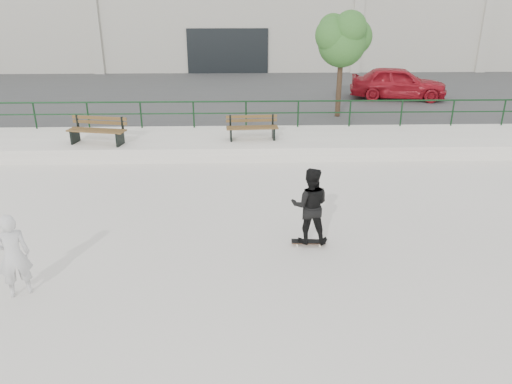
{
  "coord_description": "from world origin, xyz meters",
  "views": [
    {
      "loc": [
        0.85,
        -7.97,
        5.5
      ],
      "look_at": [
        1.13,
        2.0,
        1.4
      ],
      "focal_mm": 35.0,
      "sensor_mm": 36.0,
      "label": 1
    }
  ],
  "objects_px": {
    "tree": "(343,37)",
    "bench_right": "(252,128)",
    "skateboard": "(308,242)",
    "seated_skater": "(13,256)",
    "bench_left": "(98,131)",
    "red_car": "(398,83)",
    "standing_skater": "(310,206)"
  },
  "relations": [
    {
      "from": "tree",
      "to": "bench_right",
      "type": "bearing_deg",
      "value": -137.93
    },
    {
      "from": "skateboard",
      "to": "tree",
      "type": "bearing_deg",
      "value": 79.98
    },
    {
      "from": "bench_right",
      "to": "tree",
      "type": "distance_m",
      "value": 5.67
    },
    {
      "from": "seated_skater",
      "to": "bench_left",
      "type": "bearing_deg",
      "value": -113.73
    },
    {
      "from": "bench_left",
      "to": "bench_right",
      "type": "xyz_separation_m",
      "value": [
        5.31,
        0.39,
        -0.04
      ]
    },
    {
      "from": "bench_left",
      "to": "seated_skater",
      "type": "relative_size",
      "value": 1.23
    },
    {
      "from": "red_car",
      "to": "standing_skater",
      "type": "bearing_deg",
      "value": 166.51
    },
    {
      "from": "skateboard",
      "to": "standing_skater",
      "type": "relative_size",
      "value": 0.45
    },
    {
      "from": "standing_skater",
      "to": "seated_skater",
      "type": "bearing_deg",
      "value": 24.37
    },
    {
      "from": "bench_right",
      "to": "tree",
      "type": "relative_size",
      "value": 0.44
    },
    {
      "from": "standing_skater",
      "to": "red_car",
      "type": "bearing_deg",
      "value": -106.67
    },
    {
      "from": "bench_left",
      "to": "tree",
      "type": "xyz_separation_m",
      "value": [
        8.99,
        3.71,
        2.71
      ]
    },
    {
      "from": "bench_left",
      "to": "bench_right",
      "type": "relative_size",
      "value": 1.12
    },
    {
      "from": "bench_left",
      "to": "standing_skater",
      "type": "height_order",
      "value": "standing_skater"
    },
    {
      "from": "bench_right",
      "to": "red_car",
      "type": "height_order",
      "value": "red_car"
    },
    {
      "from": "tree",
      "to": "skateboard",
      "type": "xyz_separation_m",
      "value": [
        -2.53,
        -10.32,
        -3.59
      ]
    },
    {
      "from": "tree",
      "to": "standing_skater",
      "type": "relative_size",
      "value": 2.37
    },
    {
      "from": "bench_left",
      "to": "standing_skater",
      "type": "bearing_deg",
      "value": -33.67
    },
    {
      "from": "tree",
      "to": "skateboard",
      "type": "distance_m",
      "value": 11.21
    },
    {
      "from": "bench_left",
      "to": "skateboard",
      "type": "height_order",
      "value": "bench_left"
    },
    {
      "from": "bench_right",
      "to": "tree",
      "type": "bearing_deg",
      "value": 38.5
    },
    {
      "from": "bench_left",
      "to": "seated_skater",
      "type": "xyz_separation_m",
      "value": [
        0.64,
        -8.44,
        -0.11
      ]
    },
    {
      "from": "red_car",
      "to": "bench_right",
      "type": "bearing_deg",
      "value": 143.44
    },
    {
      "from": "seated_skater",
      "to": "skateboard",
      "type": "bearing_deg",
      "value": 169.4
    },
    {
      "from": "red_car",
      "to": "skateboard",
      "type": "distance_m",
      "value": 15.05
    },
    {
      "from": "tree",
      "to": "standing_skater",
      "type": "distance_m",
      "value": 10.96
    },
    {
      "from": "bench_right",
      "to": "seated_skater",
      "type": "height_order",
      "value": "seated_skater"
    },
    {
      "from": "tree",
      "to": "red_car",
      "type": "xyz_separation_m",
      "value": [
        3.48,
        3.43,
        -2.4
      ]
    },
    {
      "from": "bench_left",
      "to": "tree",
      "type": "relative_size",
      "value": 0.49
    },
    {
      "from": "bench_left",
      "to": "standing_skater",
      "type": "distance_m",
      "value": 9.24
    },
    {
      "from": "bench_left",
      "to": "red_car",
      "type": "height_order",
      "value": "red_car"
    },
    {
      "from": "tree",
      "to": "seated_skater",
      "type": "xyz_separation_m",
      "value": [
        -8.35,
        -12.15,
        -2.82
      ]
    }
  ]
}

